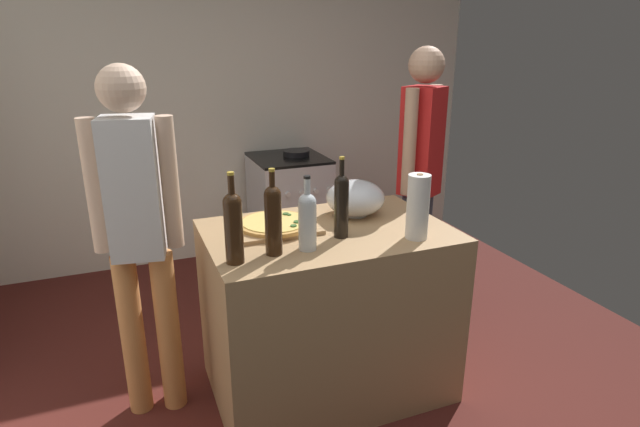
# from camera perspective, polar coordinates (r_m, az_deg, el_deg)

# --- Properties ---
(ground_plane) EXTENTS (4.34, 3.21, 0.02)m
(ground_plane) POSITION_cam_1_polar(r_m,az_deg,el_deg) (3.42, -4.90, -12.34)
(ground_plane) COLOR #511E19
(kitchen_wall_rear) EXTENTS (4.34, 0.10, 2.60)m
(kitchen_wall_rear) POSITION_cam_1_polar(r_m,az_deg,el_deg) (4.27, -10.90, 12.36)
(kitchen_wall_rear) COLOR silver
(kitchen_wall_rear) RESTS_ON ground_plane
(counter) EXTENTS (1.16, 0.78, 0.88)m
(counter) POSITION_cam_1_polar(r_m,az_deg,el_deg) (2.67, 0.81, -10.66)
(counter) COLOR tan
(counter) RESTS_ON ground_plane
(cutting_board) EXTENTS (0.40, 0.32, 0.02)m
(cutting_board) POSITION_cam_1_polar(r_m,az_deg,el_deg) (2.50, -5.00, -1.51)
(cutting_board) COLOR tan
(cutting_board) RESTS_ON counter
(pizza) EXTENTS (0.36, 0.36, 0.03)m
(pizza) POSITION_cam_1_polar(r_m,az_deg,el_deg) (2.49, -5.00, -1.06)
(pizza) COLOR tan
(pizza) RESTS_ON cutting_board
(mixing_bowl) EXTENTS (0.30, 0.30, 0.18)m
(mixing_bowl) POSITION_cam_1_polar(r_m,az_deg,el_deg) (2.67, 3.91, 1.72)
(mixing_bowl) COLOR #B2B2B7
(mixing_bowl) RESTS_ON counter
(paper_towel_roll) EXTENTS (0.10, 0.10, 0.30)m
(paper_towel_roll) POSITION_cam_1_polar(r_m,az_deg,el_deg) (2.38, 10.73, 0.72)
(paper_towel_roll) COLOR white
(paper_towel_roll) RESTS_ON counter
(wine_bottle_amber) EXTENTS (0.07, 0.07, 0.37)m
(wine_bottle_amber) POSITION_cam_1_polar(r_m,az_deg,el_deg) (2.16, -5.19, -0.41)
(wine_bottle_amber) COLOR #331E0F
(wine_bottle_amber) RESTS_ON counter
(wine_bottle_clear) EXTENTS (0.08, 0.08, 0.38)m
(wine_bottle_clear) POSITION_cam_1_polar(r_m,az_deg,el_deg) (2.10, -9.53, -1.22)
(wine_bottle_clear) COLOR #331E0F
(wine_bottle_clear) RESTS_ON counter
(wine_bottle_green) EXTENTS (0.07, 0.07, 0.38)m
(wine_bottle_green) POSITION_cam_1_polar(r_m,az_deg,el_deg) (2.35, 2.37, 1.14)
(wine_bottle_green) COLOR black
(wine_bottle_green) RESTS_ON counter
(wine_bottle_dark) EXTENTS (0.08, 0.08, 0.33)m
(wine_bottle_dark) POSITION_cam_1_polar(r_m,az_deg,el_deg) (2.21, -1.41, -0.56)
(wine_bottle_dark) COLOR silver
(wine_bottle_dark) RESTS_ON counter
(stove) EXTENTS (0.55, 0.62, 0.92)m
(stove) POSITION_cam_1_polar(r_m,az_deg,el_deg) (4.18, -3.39, 0.45)
(stove) COLOR #B7B7BC
(stove) RESTS_ON ground_plane
(person_in_stripes) EXTENTS (0.38, 0.24, 1.66)m
(person_in_stripes) POSITION_cam_1_polar(r_m,az_deg,el_deg) (2.44, -19.45, -1.35)
(person_in_stripes) COLOR #D88C4C
(person_in_stripes) RESTS_ON ground_plane
(person_in_red) EXTENTS (0.33, 0.27, 1.72)m
(person_in_red) POSITION_cam_1_polar(r_m,az_deg,el_deg) (3.18, 10.93, 4.49)
(person_in_red) COLOR #383D4C
(person_in_red) RESTS_ON ground_plane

